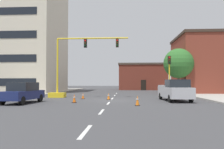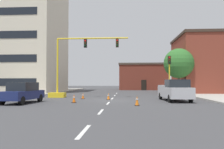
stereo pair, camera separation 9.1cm
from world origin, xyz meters
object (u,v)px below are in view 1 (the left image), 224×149
at_px(traffic_signal_gantry, 67,78).
at_px(tree_right_mid, 179,63).
at_px(traffic_cone_roadside_d, 109,96).
at_px(sedan_navy_near_left, 23,93).
at_px(traffic_light_pole_right, 169,67).
at_px(traffic_cone_roadside_c, 137,101).
at_px(traffic_cone_roadside_b, 83,96).
at_px(traffic_cone_roadside_a, 74,98).
at_px(pickup_truck_silver, 175,90).

height_order(traffic_signal_gantry, tree_right_mid, traffic_signal_gantry).
xyz_separation_m(traffic_signal_gantry, traffic_cone_roadside_d, (4.97, -3.05, -1.91)).
distance_m(traffic_signal_gantry, sedan_navy_near_left, 7.58).
height_order(traffic_light_pole_right, traffic_cone_roadside_c, traffic_light_pole_right).
distance_m(traffic_signal_gantry, traffic_cone_roadside_b, 3.55).
bearing_deg(sedan_navy_near_left, traffic_cone_roadside_d, 31.16).
bearing_deg(traffic_cone_roadside_a, sedan_navy_near_left, -171.08).
relative_size(traffic_light_pole_right, traffic_cone_roadside_d, 7.19).
height_order(traffic_signal_gantry, traffic_cone_roadside_a, traffic_signal_gantry).
relative_size(traffic_cone_roadside_a, traffic_cone_roadside_d, 1.11).
distance_m(traffic_cone_roadside_a, traffic_cone_roadside_c, 5.68).
bearing_deg(traffic_cone_roadside_b, traffic_light_pole_right, 18.62).
bearing_deg(traffic_cone_roadside_a, pickup_truck_silver, 15.00).
xyz_separation_m(traffic_light_pole_right, traffic_cone_roadside_c, (-4.21, -9.90, -3.15)).
distance_m(pickup_truck_silver, traffic_cone_roadside_c, 5.87).
height_order(tree_right_mid, traffic_cone_roadside_a, tree_right_mid).
height_order(traffic_signal_gantry, traffic_cone_roadside_c, traffic_signal_gantry).
bearing_deg(traffic_cone_roadside_b, traffic_signal_gantry, 137.84).
bearing_deg(traffic_cone_roadside_b, pickup_truck_silver, -13.39).
xyz_separation_m(traffic_light_pole_right, tree_right_mid, (2.36, 5.79, 0.85)).
relative_size(traffic_cone_roadside_b, traffic_cone_roadside_d, 0.92).
bearing_deg(traffic_light_pole_right, pickup_truck_silver, -95.53).
relative_size(tree_right_mid, traffic_cone_roadside_a, 8.74).
distance_m(sedan_navy_near_left, traffic_cone_roadside_d, 8.06).
xyz_separation_m(tree_right_mid, pickup_truck_silver, (-2.88, -11.17, -3.40)).
distance_m(traffic_signal_gantry, traffic_cone_roadside_d, 6.13).
bearing_deg(pickup_truck_silver, traffic_cone_roadside_d, 170.04).
bearing_deg(traffic_cone_roadside_c, traffic_light_pole_right, 66.97).
height_order(traffic_light_pole_right, traffic_cone_roadside_d, traffic_light_pole_right).
bearing_deg(traffic_cone_roadside_a, traffic_cone_roadside_d, 52.65).
xyz_separation_m(pickup_truck_silver, traffic_cone_roadside_c, (-3.69, -4.53, -0.60)).
bearing_deg(traffic_cone_roadside_c, traffic_cone_roadside_b, 128.67).
bearing_deg(traffic_cone_roadside_a, tree_right_mid, 48.91).
xyz_separation_m(traffic_light_pole_right, traffic_cone_roadside_b, (-9.56, -3.22, -3.23)).
height_order(pickup_truck_silver, traffic_cone_roadside_c, pickup_truck_silver).
bearing_deg(traffic_cone_roadside_c, traffic_cone_roadside_d, 114.67).
relative_size(traffic_light_pole_right, sedan_navy_near_left, 1.03).
xyz_separation_m(traffic_light_pole_right, traffic_cone_roadside_d, (-6.80, -4.27, -3.20)).
relative_size(traffic_signal_gantry, traffic_cone_roadside_d, 13.47).
bearing_deg(traffic_cone_roadside_a, traffic_signal_gantry, 109.32).
xyz_separation_m(tree_right_mid, traffic_cone_roadside_d, (-9.16, -10.06, -4.05)).
relative_size(tree_right_mid, traffic_cone_roadside_d, 9.74).
relative_size(traffic_signal_gantry, tree_right_mid, 1.38).
bearing_deg(traffic_signal_gantry, sedan_navy_near_left, -104.87).
relative_size(traffic_cone_roadside_a, traffic_cone_roadside_b, 1.21).
xyz_separation_m(traffic_cone_roadside_a, traffic_cone_roadside_b, (-0.09, 4.55, -0.06)).
distance_m(sedan_navy_near_left, traffic_cone_roadside_b, 6.67).
relative_size(traffic_cone_roadside_c, traffic_cone_roadside_d, 1.16).
height_order(tree_right_mid, pickup_truck_silver, tree_right_mid).
height_order(traffic_light_pole_right, traffic_cone_roadside_b, traffic_light_pole_right).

